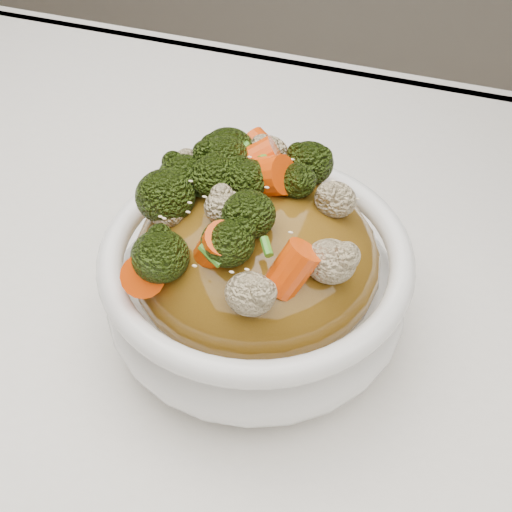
% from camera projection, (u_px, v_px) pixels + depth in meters
% --- Properties ---
extents(tablecloth, '(1.20, 0.80, 0.04)m').
position_uv_depth(tablecloth, '(229.00, 412.00, 0.46)').
color(tablecloth, white).
rests_on(tablecloth, dining_table).
extents(bowl, '(0.22, 0.22, 0.08)m').
position_uv_depth(bowl, '(256.00, 288.00, 0.45)').
color(bowl, white).
rests_on(bowl, tablecloth).
extents(sauce_base, '(0.18, 0.18, 0.08)m').
position_uv_depth(sauce_base, '(256.00, 259.00, 0.44)').
color(sauce_base, brown).
rests_on(sauce_base, bowl).
extents(carrots, '(0.18, 0.18, 0.04)m').
position_uv_depth(carrots, '(256.00, 190.00, 0.40)').
color(carrots, '#E34507').
rests_on(carrots, sauce_base).
extents(broccoli, '(0.18, 0.18, 0.04)m').
position_uv_depth(broccoli, '(256.00, 191.00, 0.40)').
color(broccoli, black).
rests_on(broccoli, sauce_base).
extents(cauliflower, '(0.18, 0.18, 0.03)m').
position_uv_depth(cauliflower, '(256.00, 193.00, 0.40)').
color(cauliflower, tan).
rests_on(cauliflower, sauce_base).
extents(scallions, '(0.13, 0.13, 0.02)m').
position_uv_depth(scallions, '(256.00, 189.00, 0.40)').
color(scallions, '#3A801D').
rests_on(scallions, sauce_base).
extents(sesame_seeds, '(0.16, 0.16, 0.01)m').
position_uv_depth(sesame_seeds, '(256.00, 189.00, 0.40)').
color(sesame_seeds, beige).
rests_on(sesame_seeds, sauce_base).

